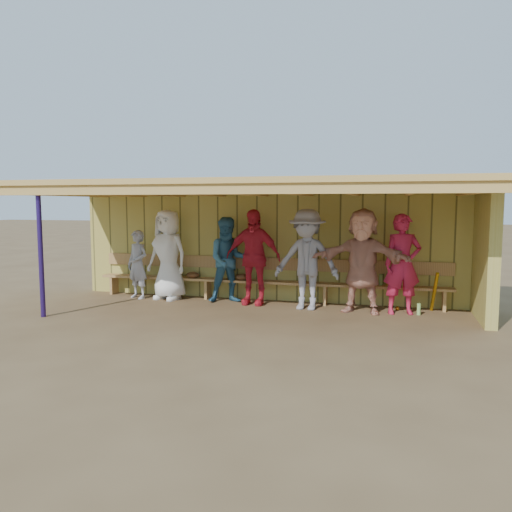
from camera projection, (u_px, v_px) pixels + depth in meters
The scene contains 11 objects.
ground at pixel (251, 312), 9.63m from camera, with size 90.00×90.00×0.00m, color brown.
player_a at pixel (138, 264), 10.95m from camera, with size 0.55×0.36×1.50m, color #9B9BA3.
player_b at pixel (168, 255), 10.81m from camera, with size 0.95×0.62×1.95m, color white.
player_c at pixel (229, 260), 10.50m from camera, with size 0.88×0.68×1.80m, color #306585.
player_d at pixel (253, 257), 10.28m from camera, with size 1.15×0.48×1.97m, color red.
player_e at pixel (307, 260), 9.78m from camera, with size 1.28×0.73×1.98m, color gray.
player_f at pixel (362, 261), 9.47m from camera, with size 1.86×0.59×2.00m, color tan.
player_g at pixel (402, 264), 9.37m from camera, with size 0.69×0.45×1.90m, color #B91D3E.
dugout_structure at pixel (279, 223), 10.01m from camera, with size 8.80×3.20×2.50m.
bench at pixel (265, 277), 10.64m from camera, with size 7.60×0.34×0.93m.
dugout_equipment at pixel (240, 278), 10.66m from camera, with size 5.75×0.62×0.80m.
Camera 1 is at (2.54, -9.11, 2.09)m, focal length 35.00 mm.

